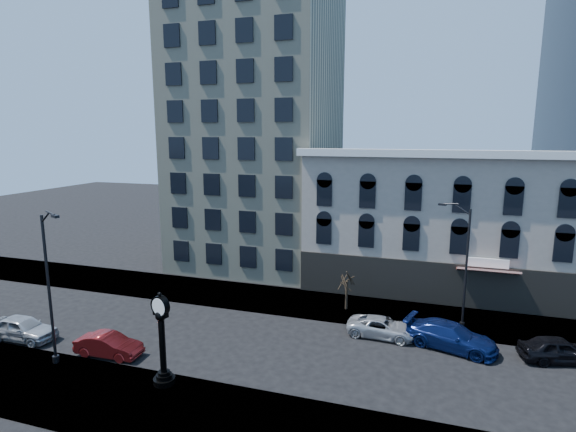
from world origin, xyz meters
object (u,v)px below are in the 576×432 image
(street_lamp_near, at_px, (50,248))
(car_near_b, at_px, (109,345))
(street_clock, at_px, (162,343))
(car_near_a, at_px, (23,328))

(street_lamp_near, height_order, car_near_b, street_lamp_near)
(street_clock, bearing_deg, car_near_b, 174.39)
(street_clock, height_order, car_near_b, street_clock)
(street_lamp_near, height_order, car_near_a, street_lamp_near)
(street_lamp_near, distance_m, car_near_b, 7.19)
(car_near_a, relative_size, car_near_b, 1.12)
(car_near_a, bearing_deg, street_clock, -100.36)
(street_lamp_near, xyz_separation_m, car_near_a, (-5.36, 2.26, -6.54))
(car_near_b, bearing_deg, car_near_a, 86.70)
(car_near_a, height_order, car_near_b, car_near_a)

